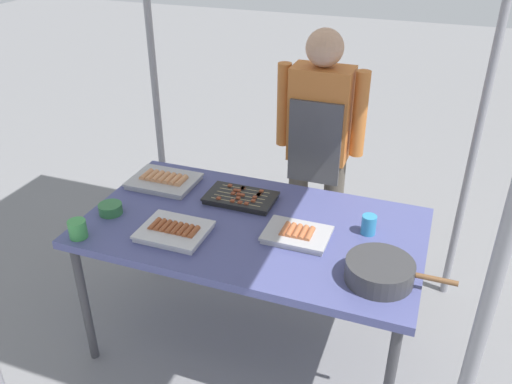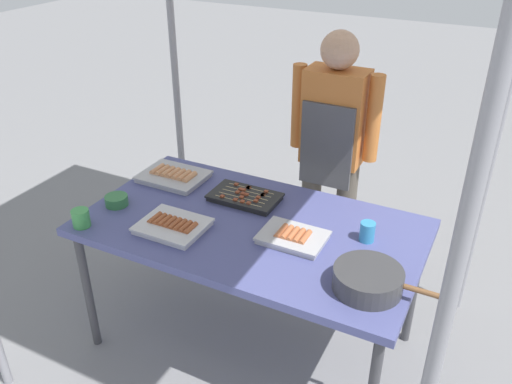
{
  "view_description": "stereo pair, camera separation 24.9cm",
  "coord_description": "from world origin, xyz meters",
  "px_view_note": "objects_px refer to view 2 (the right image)",
  "views": [
    {
      "loc": [
        0.75,
        -1.99,
        2.11
      ],
      "look_at": [
        0.0,
        0.05,
        0.9
      ],
      "focal_mm": 37.25,
      "sensor_mm": 36.0,
      "label": 1
    },
    {
      "loc": [
        0.98,
        -1.89,
        2.11
      ],
      "look_at": [
        0.0,
        0.05,
        0.9
      ],
      "focal_mm": 37.25,
      "sensor_mm": 36.0,
      "label": 2
    }
  ],
  "objects_px": {
    "tray_meat_skewers": "(245,197)",
    "drink_cup_by_wok": "(367,232)",
    "vendor_woman": "(333,141)",
    "cooking_wok": "(368,279)",
    "tray_grilled_sausages": "(293,237)",
    "condiment_bowl": "(117,200)",
    "tray_spring_rolls": "(173,226)",
    "tray_pork_links": "(173,176)",
    "stall_table": "(251,233)",
    "drink_cup_near_edge": "(81,218)"
  },
  "relations": [
    {
      "from": "tray_meat_skewers",
      "to": "drink_cup_by_wok",
      "type": "relative_size",
      "value": 3.81
    },
    {
      "from": "stall_table",
      "to": "cooking_wok",
      "type": "bearing_deg",
      "value": -18.8
    },
    {
      "from": "tray_meat_skewers",
      "to": "tray_pork_links",
      "type": "xyz_separation_m",
      "value": [
        -0.46,
        0.02,
        0.0
      ]
    },
    {
      "from": "tray_pork_links",
      "to": "vendor_woman",
      "type": "height_order",
      "value": "vendor_woman"
    },
    {
      "from": "tray_grilled_sausages",
      "to": "drink_cup_by_wok",
      "type": "relative_size",
      "value": 3.19
    },
    {
      "from": "tray_spring_rolls",
      "to": "cooking_wok",
      "type": "bearing_deg",
      "value": -0.53
    },
    {
      "from": "vendor_woman",
      "to": "tray_meat_skewers",
      "type": "bearing_deg",
      "value": 67.88
    },
    {
      "from": "stall_table",
      "to": "cooking_wok",
      "type": "relative_size",
      "value": 3.65
    },
    {
      "from": "cooking_wok",
      "to": "drink_cup_by_wok",
      "type": "distance_m",
      "value": 0.34
    },
    {
      "from": "vendor_woman",
      "to": "drink_cup_near_edge",
      "type": "bearing_deg",
      "value": 55.05
    },
    {
      "from": "stall_table",
      "to": "tray_meat_skewers",
      "type": "relative_size",
      "value": 4.52
    },
    {
      "from": "stall_table",
      "to": "tray_grilled_sausages",
      "type": "distance_m",
      "value": 0.25
    },
    {
      "from": "tray_grilled_sausages",
      "to": "tray_meat_skewers",
      "type": "bearing_deg",
      "value": 148.14
    },
    {
      "from": "drink_cup_near_edge",
      "to": "drink_cup_by_wok",
      "type": "height_order",
      "value": "drink_cup_by_wok"
    },
    {
      "from": "stall_table",
      "to": "drink_cup_near_edge",
      "type": "distance_m",
      "value": 0.81
    },
    {
      "from": "drink_cup_near_edge",
      "to": "condiment_bowl",
      "type": "bearing_deg",
      "value": 85.42
    },
    {
      "from": "stall_table",
      "to": "cooking_wok",
      "type": "distance_m",
      "value": 0.67
    },
    {
      "from": "tray_spring_rolls",
      "to": "drink_cup_by_wok",
      "type": "bearing_deg",
      "value": 20.96
    },
    {
      "from": "tray_spring_rolls",
      "to": "drink_cup_near_edge",
      "type": "xyz_separation_m",
      "value": [
        -0.4,
        -0.17,
        0.02
      ]
    },
    {
      "from": "tray_grilled_sausages",
      "to": "tray_meat_skewers",
      "type": "relative_size",
      "value": 0.84
    },
    {
      "from": "tray_pork_links",
      "to": "tray_spring_rolls",
      "type": "height_order",
      "value": "tray_pork_links"
    },
    {
      "from": "tray_spring_rolls",
      "to": "drink_cup_by_wok",
      "type": "distance_m",
      "value": 0.9
    },
    {
      "from": "tray_spring_rolls",
      "to": "condiment_bowl",
      "type": "xyz_separation_m",
      "value": [
        -0.38,
        0.06,
        0.01
      ]
    },
    {
      "from": "tray_grilled_sausages",
      "to": "tray_pork_links",
      "type": "relative_size",
      "value": 0.85
    },
    {
      "from": "condiment_bowl",
      "to": "vendor_woman",
      "type": "xyz_separation_m",
      "value": [
        0.8,
        0.94,
        0.11
      ]
    },
    {
      "from": "cooking_wok",
      "to": "drink_cup_by_wok",
      "type": "height_order",
      "value": "drink_cup_by_wok"
    },
    {
      "from": "tray_meat_skewers",
      "to": "drink_cup_by_wok",
      "type": "xyz_separation_m",
      "value": [
        0.66,
        -0.07,
        0.03
      ]
    },
    {
      "from": "cooking_wok",
      "to": "vendor_woman",
      "type": "relative_size",
      "value": 0.29
    },
    {
      "from": "tray_grilled_sausages",
      "to": "condiment_bowl",
      "type": "relative_size",
      "value": 2.58
    },
    {
      "from": "tray_pork_links",
      "to": "drink_cup_near_edge",
      "type": "height_order",
      "value": "drink_cup_near_edge"
    },
    {
      "from": "stall_table",
      "to": "tray_pork_links",
      "type": "height_order",
      "value": "tray_pork_links"
    },
    {
      "from": "condiment_bowl",
      "to": "tray_pork_links",
      "type": "bearing_deg",
      "value": 74.99
    },
    {
      "from": "tray_grilled_sausages",
      "to": "drink_cup_near_edge",
      "type": "height_order",
      "value": "drink_cup_near_edge"
    },
    {
      "from": "vendor_woman",
      "to": "tray_grilled_sausages",
      "type": "bearing_deg",
      "value": 98.06
    },
    {
      "from": "tray_pork_links",
      "to": "condiment_bowl",
      "type": "height_order",
      "value": "tray_pork_links"
    },
    {
      "from": "tray_meat_skewers",
      "to": "tray_spring_rolls",
      "type": "height_order",
      "value": "tray_spring_rolls"
    },
    {
      "from": "tray_pork_links",
      "to": "condiment_bowl",
      "type": "distance_m",
      "value": 0.37
    },
    {
      "from": "drink_cup_near_edge",
      "to": "vendor_woman",
      "type": "relative_size",
      "value": 0.06
    },
    {
      "from": "drink_cup_near_edge",
      "to": "drink_cup_by_wok",
      "type": "relative_size",
      "value": 0.92
    },
    {
      "from": "vendor_woman",
      "to": "tray_pork_links",
      "type": "bearing_deg",
      "value": 39.6
    },
    {
      "from": "tray_meat_skewers",
      "to": "vendor_woman",
      "type": "height_order",
      "value": "vendor_woman"
    },
    {
      "from": "tray_spring_rolls",
      "to": "drink_cup_near_edge",
      "type": "bearing_deg",
      "value": -156.97
    },
    {
      "from": "stall_table",
      "to": "vendor_woman",
      "type": "relative_size",
      "value": 1.06
    },
    {
      "from": "tray_meat_skewers",
      "to": "drink_cup_near_edge",
      "type": "xyz_separation_m",
      "value": [
        -0.57,
        -0.57,
        0.03
      ]
    },
    {
      "from": "stall_table",
      "to": "vendor_woman",
      "type": "bearing_deg",
      "value": 81.92
    },
    {
      "from": "tray_spring_rolls",
      "to": "condiment_bowl",
      "type": "distance_m",
      "value": 0.39
    },
    {
      "from": "tray_pork_links",
      "to": "drink_cup_by_wok",
      "type": "height_order",
      "value": "drink_cup_by_wok"
    },
    {
      "from": "vendor_woman",
      "to": "cooking_wok",
      "type": "bearing_deg",
      "value": 117.05
    },
    {
      "from": "tray_grilled_sausages",
      "to": "vendor_woman",
      "type": "height_order",
      "value": "vendor_woman"
    },
    {
      "from": "tray_pork_links",
      "to": "cooking_wok",
      "type": "xyz_separation_m",
      "value": [
        1.22,
        -0.43,
        0.03
      ]
    }
  ]
}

